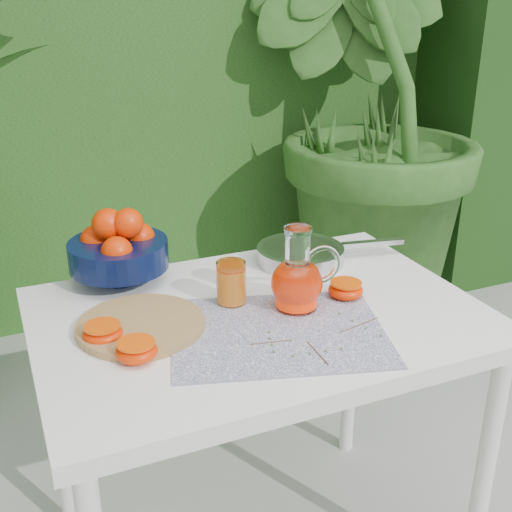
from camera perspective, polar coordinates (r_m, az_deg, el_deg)
name	(u,v)px	position (r m, az deg, el deg)	size (l,w,h in m)	color
hedge_backdrop	(86,44)	(3.25, -14.87, 17.78)	(8.00, 1.65, 2.50)	#164112
potted_plant_right	(360,110)	(2.83, 9.23, 12.70)	(1.91, 1.91, 1.91)	#29541C
white_table	(259,343)	(1.50, 0.30, -7.74)	(1.00, 0.70, 0.75)	white
placemat	(278,332)	(1.38, 1.96, -6.74)	(0.45, 0.35, 0.00)	#0D114C
cutting_board	(141,325)	(1.41, -10.19, -6.09)	(0.28, 0.28, 0.02)	olive
fruit_bowl	(118,248)	(1.62, -12.14, 0.70)	(0.30, 0.30, 0.19)	black
juice_pitcher	(298,280)	(1.45, 3.73, -2.18)	(0.17, 0.12, 0.19)	white
juice_tumbler	(231,283)	(1.48, -2.22, -2.45)	(0.07, 0.07, 0.10)	white
saute_pan	(302,254)	(1.72, 4.08, 0.21)	(0.43, 0.27, 0.04)	#B1B1B6
orange_halves	(203,323)	(1.38, -4.74, -5.91)	(0.67, 0.20, 0.04)	#F42602
thyme_sprigs	(319,339)	(1.35, 5.60, -7.32)	(0.31, 0.18, 0.01)	brown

